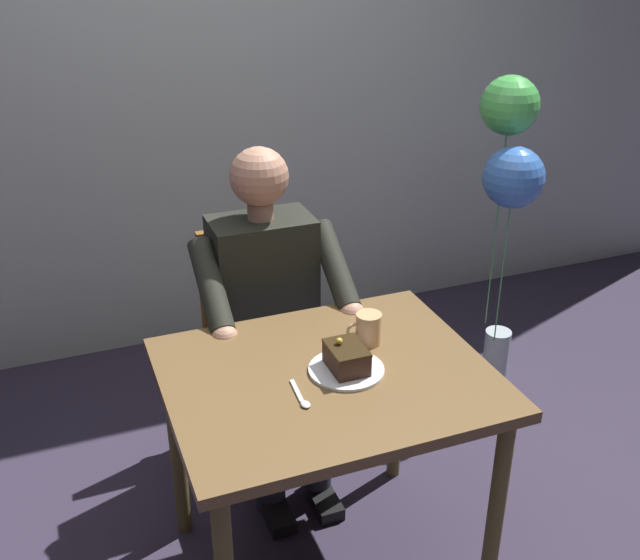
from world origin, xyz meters
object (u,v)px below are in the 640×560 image
at_px(coffee_cup, 368,328).
at_px(balloon_display, 510,165).
at_px(dining_table, 327,401).
at_px(cake_slice, 346,357).
at_px(chair, 258,334).
at_px(dessert_spoon, 301,398).
at_px(seated_person, 270,317).

relative_size(coffee_cup, balloon_display, 0.08).
relative_size(dining_table, cake_slice, 6.90).
relative_size(dining_table, balloon_display, 0.68).
relative_size(chair, cake_slice, 6.62).
relative_size(dining_table, chair, 1.04).
distance_m(dining_table, coffee_cup, 0.26).
distance_m(dessert_spoon, balloon_display, 1.56).
bearing_deg(balloon_display, seated_person, 12.45).
xyz_separation_m(dining_table, chair, (0.00, -0.72, -0.16)).
height_order(chair, dessert_spoon, chair).
distance_m(chair, dessert_spoon, 0.87).
bearing_deg(coffee_cup, dining_table, 32.08).
relative_size(chair, coffee_cup, 7.80).
height_order(dessert_spoon, balloon_display, balloon_display).
height_order(cake_slice, balloon_display, balloon_display).
relative_size(seated_person, balloon_display, 0.92).
xyz_separation_m(dining_table, seated_person, (0.00, -0.55, -0.00)).
relative_size(cake_slice, balloon_display, 0.10).
distance_m(chair, cake_slice, 0.80).
bearing_deg(balloon_display, chair, 3.99).
xyz_separation_m(chair, coffee_cup, (-0.18, 0.61, 0.31)).
relative_size(cake_slice, coffee_cup, 1.18).
xyz_separation_m(coffee_cup, balloon_display, (-0.95, -0.69, 0.21)).
distance_m(dining_table, chair, 0.74).
xyz_separation_m(coffee_cup, dessert_spoon, (0.29, 0.21, -0.05)).
bearing_deg(coffee_cup, cake_slice, 44.98).
xyz_separation_m(seated_person, dessert_spoon, (0.11, 0.65, 0.11)).
height_order(dining_table, balloon_display, balloon_display).
bearing_deg(cake_slice, dining_table, -12.95).
height_order(coffee_cup, balloon_display, balloon_display).
xyz_separation_m(dessert_spoon, balloon_display, (-1.25, -0.90, 0.26)).
bearing_deg(dessert_spoon, cake_slice, -153.18).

